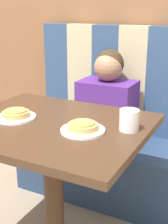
# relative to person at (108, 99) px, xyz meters

# --- Properties ---
(wall_back) EXTENTS (7.00, 0.05, 2.60)m
(wall_back) POSITION_rel_person_xyz_m (0.00, 0.31, 0.59)
(wall_back) COLOR brown
(wall_back) RESTS_ON ground_plane
(booth_seat) EXTENTS (1.21, 0.51, 0.43)m
(booth_seat) POSITION_rel_person_xyz_m (0.00, -0.00, -0.49)
(booth_seat) COLOR navy
(booth_seat) RESTS_ON ground_plane
(booth_backrest) EXTENTS (1.21, 0.09, 0.74)m
(booth_backrest) POSITION_rel_person_xyz_m (-0.00, 0.21, 0.09)
(booth_backrest) COLOR navy
(booth_backrest) RESTS_ON booth_seat
(dining_table) EXTENTS (0.90, 0.75, 0.76)m
(dining_table) POSITION_rel_person_xyz_m (0.00, -0.68, -0.05)
(dining_table) COLOR #422B1C
(dining_table) RESTS_ON ground_plane
(person) EXTENTS (0.36, 0.24, 0.60)m
(person) POSITION_rel_person_xyz_m (0.00, 0.00, 0.00)
(person) COLOR #4C237A
(person) RESTS_ON booth_seat
(plate_left) EXTENTS (0.20, 0.20, 0.01)m
(plate_left) POSITION_rel_person_xyz_m (-0.19, -0.71, 0.06)
(plate_left) COLOR white
(plate_left) RESTS_ON dining_table
(plate_right) EXTENTS (0.20, 0.20, 0.01)m
(plate_right) POSITION_rel_person_xyz_m (0.19, -0.71, 0.06)
(plate_right) COLOR white
(plate_right) RESTS_ON dining_table
(pizza_left) EXTENTS (0.13, 0.13, 0.03)m
(pizza_left) POSITION_rel_person_xyz_m (-0.19, -0.71, 0.08)
(pizza_left) COLOR tan
(pizza_left) RESTS_ON plate_left
(pizza_right) EXTENTS (0.13, 0.13, 0.03)m
(pizza_right) POSITION_rel_person_xyz_m (0.19, -0.71, 0.08)
(pizza_right) COLOR tan
(pizza_right) RESTS_ON plate_right
(drinking_cup) EXTENTS (0.09, 0.09, 0.10)m
(drinking_cup) POSITION_rel_person_xyz_m (0.36, -0.61, 0.10)
(drinking_cup) COLOR silver
(drinking_cup) RESTS_ON dining_table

